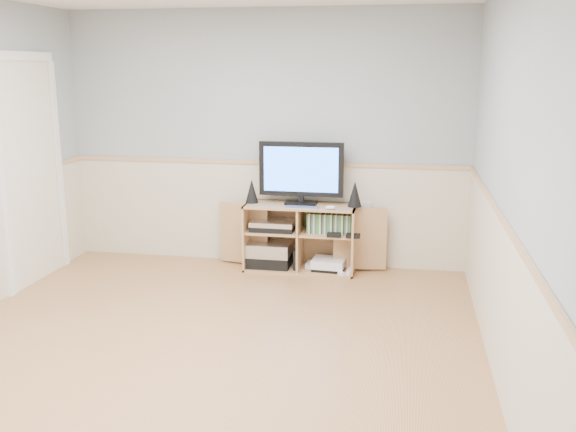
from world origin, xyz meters
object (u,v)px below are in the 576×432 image
object	(u,v)px
media_cabinet	(301,236)
keyboard	(302,208)
game_consoles	(328,264)
monitor	(301,171)

from	to	relation	value
media_cabinet	keyboard	bearing A→B (deg)	-78.64
keyboard	game_consoles	xyz separation A→B (m)	(0.24, 0.13, -0.59)
media_cabinet	monitor	bearing A→B (deg)	-90.00
media_cabinet	monitor	world-z (taller)	monitor
media_cabinet	keyboard	xyz separation A→B (m)	(0.04, -0.19, 0.32)
game_consoles	media_cabinet	bearing A→B (deg)	167.21
keyboard	game_consoles	bearing A→B (deg)	28.88
media_cabinet	game_consoles	xyz separation A→B (m)	(0.28, -0.06, -0.26)
keyboard	game_consoles	world-z (taller)	keyboard
monitor	game_consoles	xyz separation A→B (m)	(0.28, -0.06, -0.90)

